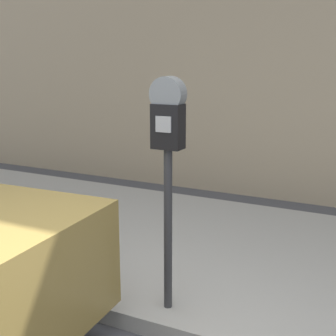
# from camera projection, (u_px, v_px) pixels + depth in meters

# --- Properties ---
(sidewalk) EXTENTS (24.00, 2.80, 0.12)m
(sidewalk) POSITION_uv_depth(u_px,v_px,m) (207.00, 251.00, 4.42)
(sidewalk) COLOR #9E9B96
(sidewalk) RESTS_ON ground_plane
(parking_meter) EXTENTS (0.22, 0.13, 1.61)m
(parking_meter) POSITION_uv_depth(u_px,v_px,m) (168.00, 142.00, 3.04)
(parking_meter) COLOR #2D2D30
(parking_meter) RESTS_ON sidewalk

